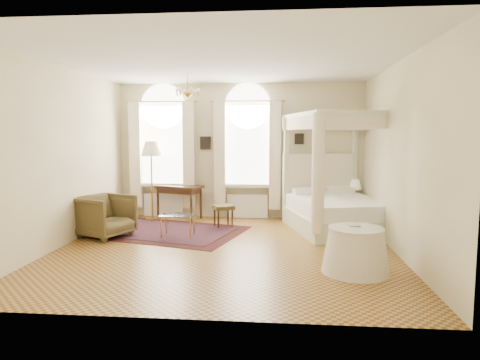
# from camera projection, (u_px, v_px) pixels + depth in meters

# --- Properties ---
(ground) EXTENTS (6.00, 6.00, 0.00)m
(ground) POSITION_uv_depth(u_px,v_px,m) (225.00, 249.00, 7.72)
(ground) COLOR #AF8033
(ground) RESTS_ON ground
(room_walls) EXTENTS (6.00, 6.00, 6.00)m
(room_walls) POSITION_uv_depth(u_px,v_px,m) (224.00, 139.00, 7.51)
(room_walls) COLOR #FAE8BE
(room_walls) RESTS_ON ground
(window_left) EXTENTS (1.62, 0.27, 3.29)m
(window_left) POSITION_uv_depth(u_px,v_px,m) (163.00, 158.00, 10.58)
(window_left) COLOR silver
(window_left) RESTS_ON room_walls
(window_right) EXTENTS (1.62, 0.27, 3.29)m
(window_right) POSITION_uv_depth(u_px,v_px,m) (247.00, 158.00, 10.39)
(window_right) COLOR silver
(window_right) RESTS_ON room_walls
(chandelier) EXTENTS (0.51, 0.45, 0.50)m
(chandelier) POSITION_uv_depth(u_px,v_px,m) (188.00, 92.00, 8.69)
(chandelier) COLOR #B0863A
(chandelier) RESTS_ON room_walls
(wall_pictures) EXTENTS (2.54, 0.03, 0.39)m
(wall_pictures) POSITION_uv_depth(u_px,v_px,m) (243.00, 141.00, 10.46)
(wall_pictures) COLOR black
(wall_pictures) RESTS_ON room_walls
(canopy_bed) EXTENTS (2.40, 2.70, 2.50)m
(canopy_bed) POSITION_uv_depth(u_px,v_px,m) (338.00, 204.00, 9.13)
(canopy_bed) COLOR beige
(canopy_bed) RESTS_ON ground
(nightstand) EXTENTS (0.44, 0.41, 0.57)m
(nightstand) POSITION_uv_depth(u_px,v_px,m) (352.00, 210.00, 10.12)
(nightstand) COLOR #3D1E10
(nightstand) RESTS_ON ground
(nightstand_lamp) EXTENTS (0.29, 0.29, 0.42)m
(nightstand_lamp) POSITION_uv_depth(u_px,v_px,m) (355.00, 186.00, 10.15)
(nightstand_lamp) COLOR #B0863A
(nightstand_lamp) RESTS_ON nightstand
(writing_desk) EXTENTS (1.22, 0.92, 0.82)m
(writing_desk) POSITION_uv_depth(u_px,v_px,m) (179.00, 190.00, 10.45)
(writing_desk) COLOR #3D1E10
(writing_desk) RESTS_ON ground
(laptop) EXTENTS (0.36, 0.27, 0.03)m
(laptop) POSITION_uv_depth(u_px,v_px,m) (178.00, 184.00, 10.56)
(laptop) COLOR black
(laptop) RESTS_ON writing_desk
(stool) EXTENTS (0.56, 0.56, 0.49)m
(stool) POSITION_uv_depth(u_px,v_px,m) (223.00, 209.00, 9.53)
(stool) COLOR #4D4521
(stool) RESTS_ON ground
(armchair) EXTENTS (1.23, 1.22, 0.85)m
(armchair) POSITION_uv_depth(u_px,v_px,m) (105.00, 216.00, 8.55)
(armchair) COLOR #4C3E20
(armchair) RESTS_ON ground
(coffee_table) EXTENTS (0.67, 0.47, 0.46)m
(coffee_table) POSITION_uv_depth(u_px,v_px,m) (178.00, 217.00, 8.57)
(coffee_table) COLOR silver
(coffee_table) RESTS_ON ground
(floor_lamp) EXTENTS (0.49, 0.49, 1.90)m
(floor_lamp) POSITION_uv_depth(u_px,v_px,m) (151.00, 153.00, 10.22)
(floor_lamp) COLOR #B0863A
(floor_lamp) RESTS_ON ground
(oriental_rug) EXTENTS (3.53, 2.93, 0.01)m
(oriental_rug) POSITION_uv_depth(u_px,v_px,m) (167.00, 231.00, 9.06)
(oriental_rug) COLOR #3B0E10
(oriental_rug) RESTS_ON ground
(side_table) EXTENTS (1.00, 1.00, 0.68)m
(side_table) POSITION_uv_depth(u_px,v_px,m) (356.00, 250.00, 6.35)
(side_table) COLOR silver
(side_table) RESTS_ON ground
(book) EXTENTS (0.18, 0.24, 0.02)m
(book) POSITION_uv_depth(u_px,v_px,m) (348.00, 225.00, 6.46)
(book) COLOR black
(book) RESTS_ON side_table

